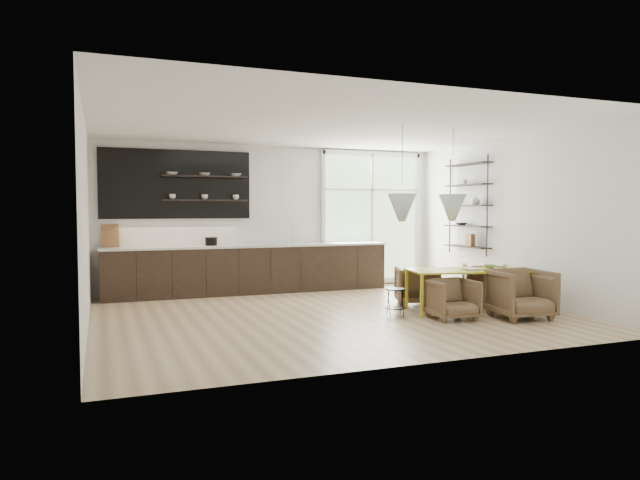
{
  "coord_description": "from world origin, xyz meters",
  "views": [
    {
      "loc": [
        -3.33,
        -8.1,
        1.61
      ],
      "look_at": [
        0.05,
        0.6,
        1.12
      ],
      "focal_mm": 32.0,
      "sensor_mm": 36.0,
      "label": 1
    }
  ],
  "objects_px": {
    "armchair_back_right": "(486,284)",
    "wire_stool": "(395,298)",
    "armchair_front_left": "(452,299)",
    "dining_table": "(467,272)",
    "armchair_front_right": "(521,294)",
    "armchair_back_left": "(417,286)"
  },
  "relations": [
    {
      "from": "armchair_back_right",
      "to": "wire_stool",
      "type": "relative_size",
      "value": 1.85
    },
    {
      "from": "armchair_front_left",
      "to": "dining_table",
      "type": "bearing_deg",
      "value": 42.07
    },
    {
      "from": "armchair_back_right",
      "to": "armchair_front_left",
      "type": "height_order",
      "value": "armchair_back_right"
    },
    {
      "from": "wire_stool",
      "to": "dining_table",
      "type": "bearing_deg",
      "value": -5.68
    },
    {
      "from": "armchair_front_left",
      "to": "wire_stool",
      "type": "bearing_deg",
      "value": 141.55
    },
    {
      "from": "dining_table",
      "to": "armchair_front_right",
      "type": "relative_size",
      "value": 2.44
    },
    {
      "from": "dining_table",
      "to": "armchair_back_right",
      "type": "height_order",
      "value": "armchair_back_right"
    },
    {
      "from": "dining_table",
      "to": "armchair_back_left",
      "type": "distance_m",
      "value": 1.0
    },
    {
      "from": "armchair_front_right",
      "to": "armchair_back_left",
      "type": "bearing_deg",
      "value": 122.56
    },
    {
      "from": "armchair_front_left",
      "to": "armchair_back_right",
      "type": "bearing_deg",
      "value": 38.88
    },
    {
      "from": "armchair_back_left",
      "to": "armchair_back_right",
      "type": "bearing_deg",
      "value": -179.65
    },
    {
      "from": "dining_table",
      "to": "armchair_front_left",
      "type": "height_order",
      "value": "dining_table"
    },
    {
      "from": "armchair_back_left",
      "to": "armchair_back_right",
      "type": "distance_m",
      "value": 1.19
    },
    {
      "from": "dining_table",
      "to": "wire_stool",
      "type": "bearing_deg",
      "value": -173.32
    },
    {
      "from": "armchair_back_right",
      "to": "wire_stool",
      "type": "xyz_separation_m",
      "value": [
        -1.93,
        -0.31,
        -0.08
      ]
    },
    {
      "from": "armchair_front_right",
      "to": "wire_stool",
      "type": "height_order",
      "value": "armchair_front_right"
    },
    {
      "from": "armchair_back_right",
      "to": "armchair_back_left",
      "type": "bearing_deg",
      "value": 8.35
    },
    {
      "from": "armchair_front_right",
      "to": "armchair_front_left",
      "type": "bearing_deg",
      "value": 169.03
    },
    {
      "from": "armchair_front_left",
      "to": "armchair_front_right",
      "type": "height_order",
      "value": "armchair_front_right"
    },
    {
      "from": "dining_table",
      "to": "armchair_back_left",
      "type": "xyz_separation_m",
      "value": [
        -0.4,
        0.87,
        -0.3
      ]
    },
    {
      "from": "armchair_back_right",
      "to": "dining_table",
      "type": "bearing_deg",
      "value": 61.51
    },
    {
      "from": "armchair_back_left",
      "to": "wire_stool",
      "type": "height_order",
      "value": "armchair_back_left"
    }
  ]
}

